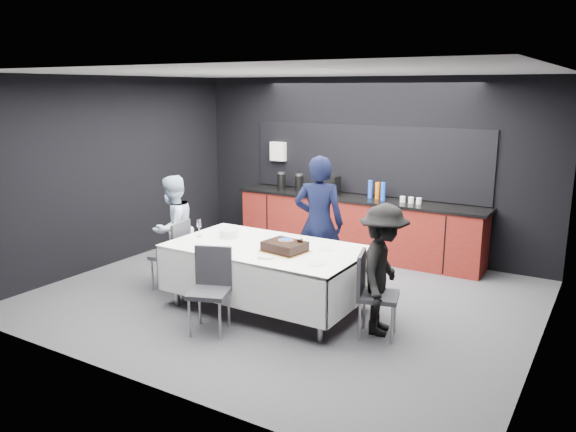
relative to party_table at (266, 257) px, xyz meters
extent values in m
plane|color=#48484D|center=(0.00, 0.40, -0.64)|extent=(6.00, 6.00, 0.00)
cube|color=white|center=(0.00, 0.40, 2.16)|extent=(6.00, 5.00, 0.04)
cube|color=black|center=(0.00, 2.90, 0.76)|extent=(6.00, 0.04, 2.80)
cube|color=black|center=(0.00, -2.10, 0.76)|extent=(6.00, 0.04, 2.80)
cube|color=black|center=(-3.00, 0.40, 0.76)|extent=(0.04, 5.00, 2.80)
cube|color=black|center=(3.00, 0.40, 0.76)|extent=(0.04, 5.00, 2.80)
cube|color=#63140F|center=(0.00, 2.60, -0.19)|extent=(4.00, 0.60, 0.90)
cube|color=black|center=(0.00, 2.60, 0.28)|extent=(4.10, 0.64, 0.04)
cube|color=black|center=(0.00, 2.88, 0.86)|extent=(4.00, 0.03, 1.10)
cube|color=white|center=(-1.60, 2.83, 0.91)|extent=(0.28, 0.12, 0.32)
cylinder|color=black|center=(-1.40, 2.60, 0.43)|extent=(0.14, 0.14, 0.26)
cylinder|color=black|center=(-1.05, 2.60, 0.43)|extent=(0.14, 0.14, 0.26)
cube|color=black|center=(-0.50, 2.60, 0.45)|extent=(0.32, 0.24, 0.30)
cylinder|color=blue|center=(0.20, 2.65, 0.44)|extent=(0.07, 0.07, 0.28)
cylinder|color=orange|center=(0.32, 2.65, 0.43)|extent=(0.07, 0.07, 0.26)
cylinder|color=blue|center=(0.44, 2.58, 0.44)|extent=(0.07, 0.07, 0.28)
cylinder|color=white|center=(0.75, 2.60, 0.34)|extent=(0.08, 0.08, 0.09)
cylinder|color=white|center=(0.88, 2.60, 0.34)|extent=(0.08, 0.08, 0.09)
cylinder|color=white|center=(1.00, 2.60, 0.34)|extent=(0.08, 0.08, 0.09)
cylinder|color=#99999E|center=(-1.40, 2.60, 0.57)|extent=(0.12, 0.12, 0.03)
cylinder|color=#99999E|center=(-1.05, 2.60, 0.57)|extent=(0.12, 0.12, 0.03)
cylinder|color=#99999E|center=(-1.00, -0.50, -0.27)|extent=(0.06, 0.06, 0.75)
cylinder|color=#99999E|center=(-1.00, 0.50, -0.27)|extent=(0.06, 0.06, 0.75)
cylinder|color=#99999E|center=(1.00, -0.50, -0.27)|extent=(0.06, 0.06, 0.75)
cylinder|color=#99999E|center=(1.00, 0.50, -0.27)|extent=(0.06, 0.06, 0.75)
cube|color=white|center=(0.00, 0.00, 0.12)|extent=(2.32, 1.32, 0.04)
cube|color=white|center=(0.00, -0.65, -0.15)|extent=(2.32, 0.02, 0.55)
cube|color=white|center=(0.00, 0.65, -0.15)|extent=(2.32, 0.02, 0.55)
cube|color=white|center=(-1.15, 0.00, -0.15)|extent=(0.02, 1.32, 0.55)
cube|color=white|center=(1.15, 0.00, -0.15)|extent=(0.02, 1.32, 0.55)
cube|color=gold|center=(0.31, -0.09, 0.14)|extent=(0.53, 0.46, 0.01)
cube|color=black|center=(0.31, -0.09, 0.20)|extent=(0.49, 0.42, 0.10)
cube|color=black|center=(0.31, -0.09, 0.25)|extent=(0.49, 0.42, 0.01)
cylinder|color=orange|center=(0.29, -0.03, 0.26)|extent=(0.18, 0.18, 0.00)
cylinder|color=blue|center=(0.29, -0.03, 0.27)|extent=(0.15, 0.15, 0.01)
sphere|color=black|center=(0.49, 0.03, 0.28)|extent=(0.04, 0.04, 0.04)
sphere|color=black|center=(0.51, -0.01, 0.28)|extent=(0.04, 0.04, 0.04)
sphere|color=black|center=(0.47, -0.01, 0.28)|extent=(0.04, 0.04, 0.04)
cylinder|color=white|center=(-0.63, 0.09, 0.19)|extent=(0.23, 0.23, 0.10)
cylinder|color=white|center=(-0.34, -0.32, 0.14)|extent=(0.18, 0.18, 0.01)
cylinder|color=white|center=(0.68, 0.25, 0.14)|extent=(0.19, 0.19, 0.01)
cylinder|color=white|center=(0.84, -0.30, 0.14)|extent=(0.20, 0.20, 0.01)
cylinder|color=white|center=(0.05, 0.33, 0.14)|extent=(0.22, 0.22, 0.01)
cube|color=white|center=(0.27, -0.42, 0.15)|extent=(0.18, 0.13, 0.03)
cylinder|color=white|center=(-0.96, -0.08, 0.14)|extent=(0.06, 0.06, 0.00)
cylinder|color=white|center=(-0.96, -0.08, 0.20)|extent=(0.01, 0.01, 0.12)
cylinder|color=white|center=(-0.96, -0.08, 0.31)|extent=(0.05, 0.05, 0.10)
cube|color=#303036|center=(-1.48, -0.09, -0.19)|extent=(0.48, 0.48, 0.05)
cube|color=#303036|center=(-1.29, -0.06, 0.06)|extent=(0.11, 0.42, 0.45)
cylinder|color=#99999E|center=(-1.67, 0.05, -0.42)|extent=(0.03, 0.03, 0.44)
cylinder|color=#99999E|center=(-1.62, -0.29, -0.42)|extent=(0.03, 0.03, 0.44)
cylinder|color=#99999E|center=(-1.34, 0.11, -0.42)|extent=(0.03, 0.03, 0.44)
cylinder|color=#99999E|center=(-1.28, -0.23, -0.42)|extent=(0.03, 0.03, 0.44)
cube|color=#303036|center=(1.46, -0.05, -0.19)|extent=(0.52, 0.52, 0.05)
cube|color=#303036|center=(1.28, -0.10, 0.06)|extent=(0.15, 0.42, 0.45)
cylinder|color=#99999E|center=(1.67, -0.17, -0.42)|extent=(0.03, 0.03, 0.44)
cylinder|color=#99999E|center=(1.58, 0.16, -0.42)|extent=(0.03, 0.03, 0.44)
cylinder|color=#99999E|center=(1.34, -0.26, -0.42)|extent=(0.03, 0.03, 0.44)
cylinder|color=#99999E|center=(1.25, 0.07, -0.42)|extent=(0.03, 0.03, 0.44)
cube|color=#303036|center=(-0.16, -0.90, -0.19)|extent=(0.54, 0.54, 0.05)
cube|color=#303036|center=(-0.22, -0.73, 0.06)|extent=(0.41, 0.19, 0.45)
cylinder|color=#99999E|center=(-0.25, -1.12, -0.42)|extent=(0.03, 0.03, 0.44)
cylinder|color=#99999E|center=(0.06, -1.00, -0.42)|extent=(0.03, 0.03, 0.44)
cylinder|color=#99999E|center=(-0.38, -0.81, -0.42)|extent=(0.03, 0.03, 0.44)
cylinder|color=#99999E|center=(-0.06, -0.69, -0.42)|extent=(0.03, 0.03, 0.44)
imported|color=black|center=(0.22, 0.92, 0.25)|extent=(0.76, 0.62, 1.79)
imported|color=silver|center=(-1.67, 0.20, 0.09)|extent=(0.59, 0.74, 1.47)
imported|color=black|center=(1.46, 0.05, 0.08)|extent=(0.70, 1.01, 1.44)
camera|label=1|loc=(3.55, -5.38, 1.99)|focal=35.00mm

